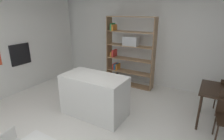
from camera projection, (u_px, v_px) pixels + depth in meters
ground_plane at (98, 127)px, 3.54m from camera, size 9.84×9.84×0.00m
back_partition at (147, 41)px, 5.30m from camera, size 7.15×0.06×2.67m
built_in_oven at (20, 54)px, 4.88m from camera, size 0.06×0.57×0.58m
kitchen_island at (94, 95)px, 3.85m from camera, size 1.38×0.72×0.90m
open_bookshelf at (128, 52)px, 5.26m from camera, size 1.46×0.32×2.05m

